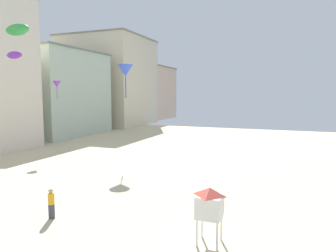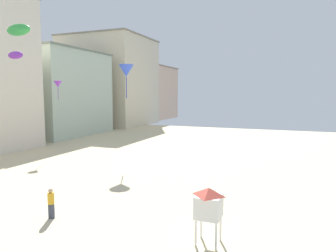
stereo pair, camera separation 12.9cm
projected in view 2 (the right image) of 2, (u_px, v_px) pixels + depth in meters
boardwalk_hotel_mid at (52, 93)px, 50.90m from camera, size 14.09×15.43×13.64m
boardwalk_hotel_far at (110, 82)px, 66.93m from camera, size 16.87×16.02×18.61m
boardwalk_hotel_distant at (146, 93)px, 84.00m from camera, size 13.53×14.27×13.89m
kite_flyer at (51, 202)px, 16.39m from camera, size 0.34×0.34×1.64m
lifeguard_stand at (209, 203)px, 13.55m from camera, size 1.10×1.10×2.55m
kite_purple_delta_2 at (58, 84)px, 33.95m from camera, size 0.89×0.89×2.03m
kite_blue_delta at (126, 71)px, 30.83m from camera, size 1.48×1.48×3.37m
kite_purple_parafoil at (15, 55)px, 27.94m from camera, size 1.78×0.49×0.69m
kite_green_parafoil_2 at (18, 30)px, 29.26m from camera, size 2.87×0.80×1.12m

